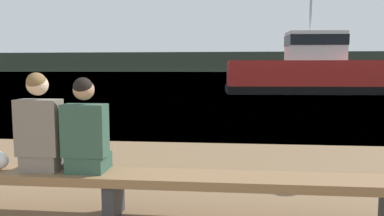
{
  "coord_description": "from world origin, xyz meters",
  "views": [
    {
      "loc": [
        1.38,
        -0.53,
        1.51
      ],
      "look_at": [
        0.72,
        6.08,
        0.81
      ],
      "focal_mm": 35.0,
      "sensor_mm": 36.0,
      "label": 1
    }
  ],
  "objects_px": {
    "bench_main": "(113,181)",
    "tugboat_red": "(308,74)",
    "person_left": "(40,128)",
    "person_right": "(86,132)"
  },
  "relations": [
    {
      "from": "person_left",
      "to": "person_right",
      "type": "bearing_deg",
      "value": 0.15
    },
    {
      "from": "bench_main",
      "to": "tugboat_red",
      "type": "bearing_deg",
      "value": 73.3
    },
    {
      "from": "bench_main",
      "to": "person_left",
      "type": "bearing_deg",
      "value": 179.93
    },
    {
      "from": "person_right",
      "to": "person_left",
      "type": "bearing_deg",
      "value": -179.85
    },
    {
      "from": "person_left",
      "to": "tugboat_red",
      "type": "relative_size",
      "value": 0.1
    },
    {
      "from": "bench_main",
      "to": "tugboat_red",
      "type": "distance_m",
      "value": 20.52
    },
    {
      "from": "person_right",
      "to": "tugboat_red",
      "type": "distance_m",
      "value": 20.59
    },
    {
      "from": "person_left",
      "to": "tugboat_red",
      "type": "xyz_separation_m",
      "value": [
        6.65,
        19.64,
        0.28
      ]
    },
    {
      "from": "bench_main",
      "to": "person_left",
      "type": "relative_size",
      "value": 5.97
    },
    {
      "from": "bench_main",
      "to": "tugboat_red",
      "type": "relative_size",
      "value": 0.62
    }
  ]
}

